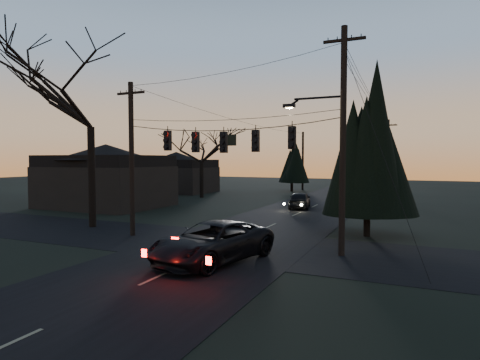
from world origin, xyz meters
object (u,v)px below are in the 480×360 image
at_px(utility_pole_far_r, 387,199).
at_px(evergreen_right, 368,150).
at_px(bare_tree_left, 90,86).
at_px(sedan_oncoming_a, 300,200).
at_px(utility_pole_left, 133,235).
at_px(utility_pole_far_l, 303,190).
at_px(suv_near, 213,242).
at_px(utility_pole_right, 341,256).

distance_m(utility_pole_far_r, evergreen_right, 23.41).
xyz_separation_m(bare_tree_left, sedan_oncoming_a, (9.34, 14.58, -8.05)).
bearing_deg(utility_pole_left, utility_pole_far_l, 90.00).
bearing_deg(evergreen_right, utility_pole_left, -157.00).
xyz_separation_m(utility_pole_left, evergreen_right, (12.00, 5.09, 4.80)).
height_order(evergreen_right, sedan_oncoming_a, evergreen_right).
height_order(utility_pole_far_r, suv_near, utility_pole_far_r).
distance_m(bare_tree_left, sedan_oncoming_a, 19.09).
height_order(utility_pole_far_l, suv_near, utility_pole_far_l).
xyz_separation_m(utility_pole_far_l, bare_tree_left, (-4.14, -34.76, 8.77)).
distance_m(utility_pole_left, suv_near, 7.60).
bearing_deg(utility_pole_far_r, bare_tree_left, -120.30).
height_order(utility_pole_right, utility_pole_left, utility_pole_right).
bearing_deg(evergreen_right, utility_pole_far_r, 91.25).
relative_size(utility_pole_left, bare_tree_left, 0.68).
xyz_separation_m(utility_pole_far_l, evergreen_right, (12.00, -30.91, 4.80)).
distance_m(utility_pole_right, sedan_oncoming_a, 17.04).
distance_m(utility_pole_far_l, bare_tree_left, 36.09).
relative_size(bare_tree_left, sedan_oncoming_a, 2.95).
height_order(utility_pole_far_l, bare_tree_left, bare_tree_left).
bearing_deg(bare_tree_left, suv_near, -22.48).
bearing_deg(sedan_oncoming_a, utility_pole_far_r, -128.64).
height_order(utility_pole_far_r, utility_pole_far_l, utility_pole_far_r).
bearing_deg(sedan_oncoming_a, utility_pole_right, 100.42).
relative_size(utility_pole_left, suv_near, 1.45).
distance_m(utility_pole_far_r, suv_near, 31.65).
relative_size(evergreen_right, suv_near, 1.43).
distance_m(utility_pole_left, utility_pole_far_r, 30.27).
bearing_deg(bare_tree_left, utility_pole_far_l, 83.21).
bearing_deg(utility_pole_right, suv_near, -145.05).
bearing_deg(utility_pole_right, utility_pole_far_l, 107.72).
height_order(utility_pole_right, sedan_oncoming_a, utility_pole_right).
relative_size(utility_pole_right, sedan_oncoming_a, 2.35).
relative_size(evergreen_right, sedan_oncoming_a, 1.98).
bearing_deg(utility_pole_right, sedan_oncoming_a, 111.71).
height_order(utility_pole_far_l, evergreen_right, evergreen_right).
xyz_separation_m(utility_pole_far_r, sedan_oncoming_a, (-6.30, -12.18, 0.72)).
bearing_deg(utility_pole_left, utility_pole_right, 0.00).
height_order(utility_pole_left, sedan_oncoming_a, utility_pole_left).
relative_size(utility_pole_far_r, utility_pole_far_l, 1.06).
bearing_deg(suv_near, utility_pole_far_r, 94.66).
bearing_deg(sedan_oncoming_a, utility_pole_far_l, -86.84).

